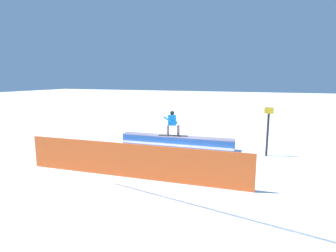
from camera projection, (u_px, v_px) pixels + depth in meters
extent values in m
plane|color=white|center=(176.00, 147.00, 14.69)|extent=(120.00, 120.00, 0.00)
cube|color=blue|center=(176.00, 142.00, 14.65)|extent=(6.09, 0.84, 0.53)
cube|color=white|center=(176.00, 144.00, 14.67)|extent=(6.10, 0.85, 0.13)
cube|color=gray|center=(176.00, 136.00, 14.60)|extent=(6.09, 0.90, 0.04)
cube|color=#27291C|center=(173.00, 136.00, 14.65)|extent=(1.58, 0.59, 0.01)
cylinder|color=gray|center=(168.00, 130.00, 14.64)|extent=(0.17, 0.17, 0.55)
cylinder|color=gray|center=(178.00, 131.00, 14.56)|extent=(0.17, 0.17, 0.55)
cube|color=#1484D9|center=(172.00, 120.00, 14.51)|extent=(0.44, 0.32, 0.55)
sphere|color=black|center=(172.00, 113.00, 14.45)|extent=(0.22, 0.22, 0.22)
cylinder|color=#1484D9|center=(168.00, 120.00, 14.38)|extent=(0.51, 0.19, 0.38)
cylinder|color=#1484D9|center=(174.00, 119.00, 14.65)|extent=(0.36, 0.16, 0.52)
cube|color=orange|center=(131.00, 161.00, 10.02)|extent=(8.63, 0.51, 1.27)
cylinder|color=#262628|center=(267.00, 135.00, 12.79)|extent=(0.10, 0.10, 1.99)
cube|color=yellow|center=(269.00, 110.00, 12.59)|extent=(0.40, 0.04, 0.30)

